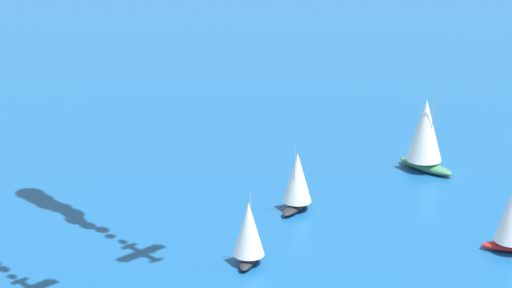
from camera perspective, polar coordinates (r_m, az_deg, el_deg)
name	(u,v)px	position (r m, az deg, el deg)	size (l,w,h in m)	color
sailboat_inshore	(249,232)	(129.67, -0.43, -5.16)	(7.33, 6.41, 9.86)	black
sailboat_trailing	(425,134)	(164.99, 9.84, 0.57)	(6.22, 10.89, 13.86)	#33704C
sailboat_outer_ring_b	(297,181)	(146.93, 2.41, -2.15)	(8.15, 5.66, 10.19)	black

